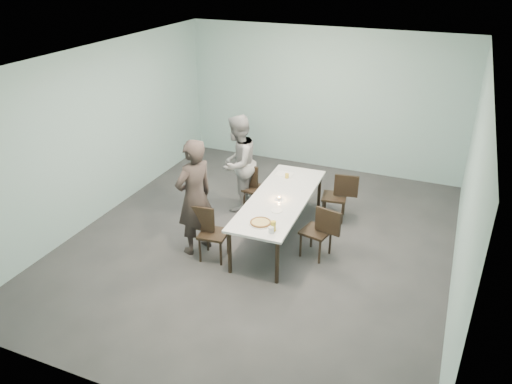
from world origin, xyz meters
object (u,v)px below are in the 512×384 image
at_px(chair_far_left, 253,185).
at_px(tealight, 279,198).
at_px(water_tumbler, 271,230).
at_px(chair_near_left, 208,229).
at_px(diner_far, 238,163).
at_px(table, 280,201).
at_px(side_plate, 277,211).
at_px(diner_near, 195,197).
at_px(pizza, 261,223).
at_px(chair_near_right, 321,229).
at_px(beer_glass, 273,226).
at_px(chair_far_right, 339,194).
at_px(amber_tumbler, 287,176).

relative_size(chair_far_left, tealight, 15.54).
height_order(chair_far_left, water_tumbler, chair_far_left).
bearing_deg(chair_near_left, diner_far, 92.21).
distance_m(chair_near_left, diner_far, 1.77).
height_order(table, side_plate, side_plate).
bearing_deg(diner_near, pizza, 109.57).
bearing_deg(water_tumbler, chair_near_right, 56.33).
bearing_deg(diner_far, table, 59.52).
bearing_deg(tealight, beer_glass, -74.52).
distance_m(chair_near_left, chair_far_right, 2.52).
bearing_deg(diner_far, chair_far_right, 102.06).
relative_size(beer_glass, amber_tumbler, 1.88).
relative_size(chair_far_right, beer_glass, 5.80).
distance_m(table, chair_near_left, 1.28).
distance_m(diner_far, pizza, 1.99).
relative_size(diner_far, tealight, 31.90).
height_order(table, chair_near_right, chair_near_right).
xyz_separation_m(chair_near_left, chair_far_right, (1.56, 1.99, 0.00)).
xyz_separation_m(chair_near_right, amber_tumbler, (-0.95, 1.07, 0.29)).
bearing_deg(chair_far_right, tealight, 47.20).
height_order(chair_near_left, tealight, chair_near_left).
height_order(diner_far, side_plate, diner_far).
relative_size(chair_near_right, side_plate, 4.83).
distance_m(chair_far_right, beer_glass, 2.11).
distance_m(chair_far_left, side_plate, 1.54).
bearing_deg(table, side_plate, -76.02).
relative_size(chair_near_right, diner_far, 0.49).
xyz_separation_m(chair_far_left, pizza, (0.83, -1.67, 0.27)).
relative_size(diner_far, side_plate, 9.93).
bearing_deg(chair_far_left, tealight, -38.91).
distance_m(chair_far_right, side_plate, 1.61).
bearing_deg(beer_glass, side_plate, 105.99).
height_order(diner_near, pizza, diner_near).
bearing_deg(amber_tumbler, diner_far, -177.46).
bearing_deg(chair_near_right, pizza, 51.50).
distance_m(chair_far_left, diner_near, 1.71).
bearing_deg(side_plate, water_tumbler, -76.31).
distance_m(chair_near_right, amber_tumbler, 1.46).
relative_size(chair_far_left, chair_far_right, 1.00).
bearing_deg(side_plate, pizza, -99.66).
height_order(beer_glass, tealight, beer_glass).
height_order(chair_near_right, pizza, chair_near_right).
xyz_separation_m(diner_far, pizza, (1.12, -1.64, -0.12)).
distance_m(chair_near_left, chair_near_right, 1.74).
bearing_deg(amber_tumbler, beer_glass, -76.56).
relative_size(chair_far_right, tealight, 15.54).
xyz_separation_m(diner_far, beer_glass, (1.36, -1.75, -0.07)).
bearing_deg(side_plate, amber_tumbler, 102.22).
xyz_separation_m(diner_near, beer_glass, (1.36, -0.16, -0.12)).
height_order(diner_near, side_plate, diner_near).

